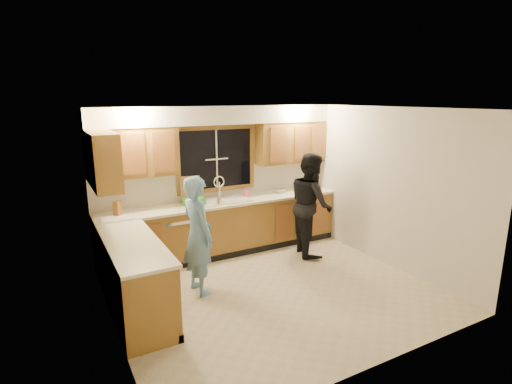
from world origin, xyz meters
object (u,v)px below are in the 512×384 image
dish_crate (194,202)px  stove (145,297)px  dishwasher (177,238)px  knife_block (118,208)px  bowl (279,192)px  woman (311,204)px  soap_bottle (246,193)px  man (198,235)px  sink (224,204)px

dish_crate → stove: bearing=-125.0°
dishwasher → dish_crate: size_ratio=2.89×
knife_block → bowl: 2.86m
dishwasher → dish_crate: dish_crate is taller
woman → dish_crate: 1.96m
soap_bottle → knife_block: bearing=-179.5°
knife_block → dish_crate: knife_block is taller
man → dish_crate: man is taller
woman → dishwasher: bearing=88.9°
woman → knife_block: 3.10m
man → bowl: man is taller
soap_bottle → bowl: bearing=0.7°
woman → knife_block: size_ratio=8.52×
knife_block → bowl: size_ratio=1.05×
stove → soap_bottle: (2.24, 1.87, 0.56)m
woman → dish_crate: bearing=86.8°
woman → bowl: bearing=28.0°
sink → dishwasher: bearing=-179.0°
sink → man: bearing=-128.3°
woman → bowl: size_ratio=8.91×
sink → bowl: (1.13, 0.05, 0.08)m
sink → man: (-0.91, -1.15, -0.04)m
dish_crate → soap_bottle: size_ratio=1.65×
man → sink: bearing=-45.6°
sink → dishwasher: (-0.85, -0.01, -0.45)m
sink → woman: bearing=-29.7°
stove → woman: size_ratio=0.51×
dish_crate → sink: bearing=4.2°
dishwasher → man: 1.21m
knife_block → dish_crate: 1.18m
woman → bowl: (-0.15, 0.78, 0.07)m
dish_crate → bowl: bearing=3.1°
dish_crate → knife_block: bearing=177.0°
knife_block → dish_crate: size_ratio=0.72×
soap_bottle → dish_crate: bearing=-175.3°
stove → dish_crate: bearing=55.0°
sink → soap_bottle: bearing=5.4°
stove → woman: woman is taller
dishwasher → soap_bottle: bearing=2.5°
sink → stove: sink is taller
sink → woman: 1.47m
knife_block → stove: bearing=-135.1°
sink → dishwasher: size_ratio=1.05×
bowl → dishwasher: bearing=-178.1°
dishwasher → sink: bearing=1.0°
dishwasher → man: bearing=-92.8°
stove → knife_block: bearing=87.6°
dishwasher → dish_crate: bearing=-4.8°
stove → man: bearing=37.1°
bowl → knife_block: bearing=-179.4°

